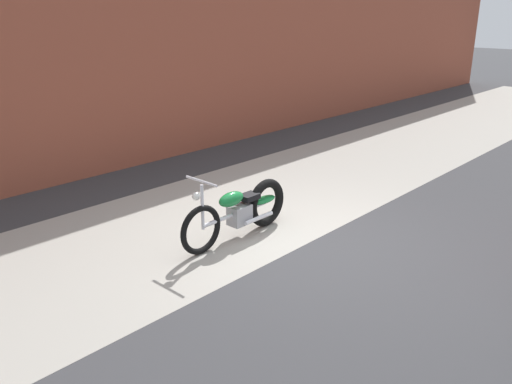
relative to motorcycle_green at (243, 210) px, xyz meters
The scene contains 4 objects.
ground_plane 1.03m from the motorcycle_green, 64.32° to the right, with size 80.00×80.00×0.00m, color #38383A.
sidewalk_slab 1.06m from the motorcycle_green, 65.18° to the left, with size 36.00×3.50×0.01m, color #9E998E.
brick_building_wall 4.91m from the motorcycle_green, 84.57° to the left, with size 36.00×0.50×5.30m, color brown.
motorcycle_green is the anchor object (origin of this frame).
Camera 1 is at (-5.34, -3.98, 3.11)m, focal length 36.54 mm.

